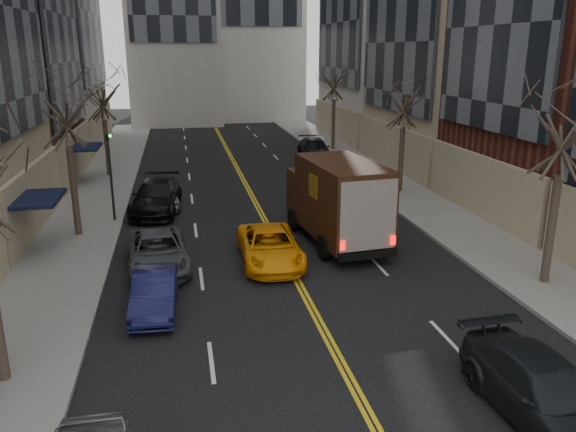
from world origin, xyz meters
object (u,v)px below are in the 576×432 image
Objects in this scene: ups_truck at (337,201)px; pedestrian at (318,220)px; taxi at (270,246)px; observer_sedan at (545,392)px.

ups_truck is 4.22× the size of pedestrian.
ups_truck is at bearing 30.93° from taxi.
ups_truck is 1.47m from pedestrian.
taxi is at bearing 110.32° from observer_sedan.
observer_sedan is 1.03× the size of taxi.
ups_truck is at bearing 93.63° from observer_sedan.
observer_sedan is 14.01m from pedestrian.
pedestrian is at bearing 46.42° from taxi.
ups_truck is 13.17m from observer_sedan.
ups_truck reaches higher than pedestrian.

